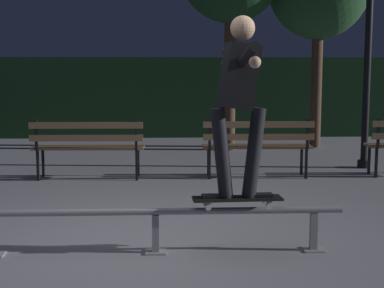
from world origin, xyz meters
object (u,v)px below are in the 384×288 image
lamp_post_right (370,11)px  skateboarder (239,91)px  grind_rail (155,219)px  skateboard (237,199)px  park_bench_right_center (257,142)px  park_bench_left_center (88,143)px

lamp_post_right → skateboarder: bearing=-121.6°
grind_rail → skateboard: 0.73m
skateboard → lamp_post_right: (2.59, 4.21, 2.01)m
skateboarder → park_bench_right_center: (0.72, 3.40, -0.87)m
grind_rail → park_bench_left_center: (-1.02, 3.40, 0.24)m
skateboarder → grind_rail: bearing=-180.0°
skateboard → skateboarder: (0.00, 0.00, 0.94)m
skateboard → lamp_post_right: 5.34m
skateboarder → skateboard: bearing=-177.0°
skateboarder → park_bench_right_center: size_ratio=0.97×
grind_rail → skateboard: skateboard is taller
skateboard → lamp_post_right: lamp_post_right is taller
skateboarder → park_bench_right_center: skateboarder is taller
skateboarder → lamp_post_right: 5.06m
skateboarder → park_bench_right_center: bearing=78.0°
skateboard → skateboarder: skateboarder is taller
lamp_post_right → grind_rail: bearing=-128.2°
park_bench_left_center → grind_rail: bearing=-73.3°
park_bench_left_center → park_bench_right_center: bearing=0.0°
park_bench_left_center → lamp_post_right: bearing=10.6°
skateboarder → park_bench_left_center: bearing=117.0°
grind_rail → lamp_post_right: bearing=51.8°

